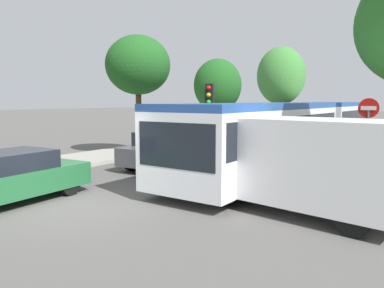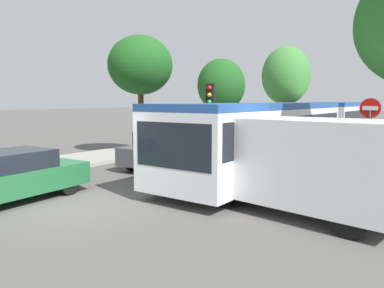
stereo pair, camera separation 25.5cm
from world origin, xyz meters
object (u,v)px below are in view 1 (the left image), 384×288
at_px(tree_left_far, 218,85).
at_px(articulated_bus, 297,128).
at_px(white_van, 306,163).
at_px(queued_car_white, 240,137).
at_px(traffic_light, 209,107).
at_px(tree_left_mid, 139,67).
at_px(queued_car_green, 12,177).
at_px(no_entry_sign, 368,125).
at_px(tree_left_distant, 282,77).
at_px(city_bus_rear, 306,117).
at_px(queued_car_graphite, 166,149).

bearing_deg(tree_left_far, articulated_bus, -38.64).
bearing_deg(articulated_bus, tree_left_far, -128.17).
bearing_deg(white_van, queued_car_white, -47.12).
bearing_deg(traffic_light, tree_left_mid, -121.69).
bearing_deg(traffic_light, articulated_bus, 128.74).
bearing_deg(queued_car_green, no_entry_sign, -42.14).
xyz_separation_m(traffic_light, tree_left_far, (-5.30, 9.63, 1.26)).
distance_m(white_van, tree_left_mid, 11.65).
height_order(tree_left_mid, tree_left_distant, tree_left_distant).
bearing_deg(city_bus_rear, queued_car_graphite, 179.44).
bearing_deg(tree_left_distant, queued_car_green, -83.47).
distance_m(queued_car_white, tree_left_far, 6.21).
bearing_deg(tree_left_mid, tree_left_far, 92.69).
xyz_separation_m(queued_car_green, queued_car_graphite, (0.06, 6.59, 0.05)).
bearing_deg(white_van, traffic_light, -28.89).
height_order(white_van, tree_left_far, tree_left_far).
bearing_deg(queued_car_graphite, queued_car_green, 176.05).
bearing_deg(no_entry_sign, tree_left_mid, -87.38).
height_order(white_van, tree_left_distant, tree_left_distant).
distance_m(city_bus_rear, traffic_light, 18.14).
distance_m(queued_car_green, tree_left_mid, 9.84).
bearing_deg(queued_car_green, tree_left_far, 8.52).
height_order(queued_car_white, white_van, white_van).
distance_m(queued_car_white, white_van, 11.60).
bearing_deg(tree_left_distant, city_bus_rear, -37.50).
distance_m(queued_car_white, no_entry_sign, 8.16).
bearing_deg(white_van, articulated_bus, -61.69).
distance_m(queued_car_graphite, queued_car_white, 6.37).
distance_m(articulated_bus, tree_left_far, 10.08).
relative_size(city_bus_rear, queued_car_graphite, 2.59).
relative_size(city_bus_rear, tree_left_distant, 1.50).
bearing_deg(tree_left_mid, city_bus_rear, 79.46).
relative_size(articulated_bus, tree_left_far, 3.21).
bearing_deg(traffic_light, white_van, 36.10).
xyz_separation_m(tree_left_far, tree_left_distant, (0.40, 10.77, 1.08)).
relative_size(queued_car_white, tree_left_mid, 0.74).
xyz_separation_m(white_van, traffic_light, (-5.09, 3.81, 1.26)).
relative_size(articulated_bus, city_bus_rear, 1.57).
relative_size(queued_car_graphite, tree_left_far, 0.79).
bearing_deg(queued_car_white, articulated_bus, -122.66).
xyz_separation_m(white_van, tree_left_distant, (-9.98, 24.21, 3.61)).
distance_m(queued_car_graphite, white_van, 7.46).
xyz_separation_m(queued_car_green, no_entry_sign, (7.24, 9.03, 1.17)).
height_order(queued_car_green, no_entry_sign, no_entry_sign).
bearing_deg(articulated_bus, queued_car_green, -20.40).
xyz_separation_m(city_bus_rear, white_van, (6.88, -21.83, -0.17)).
bearing_deg(queued_car_graphite, no_entry_sign, -74.66).
xyz_separation_m(no_entry_sign, tree_left_mid, (-10.42, -0.48, 2.51)).
xyz_separation_m(articulated_bus, city_bus_rear, (-4.17, 14.52, -0.12)).
height_order(articulated_bus, white_van, articulated_bus).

